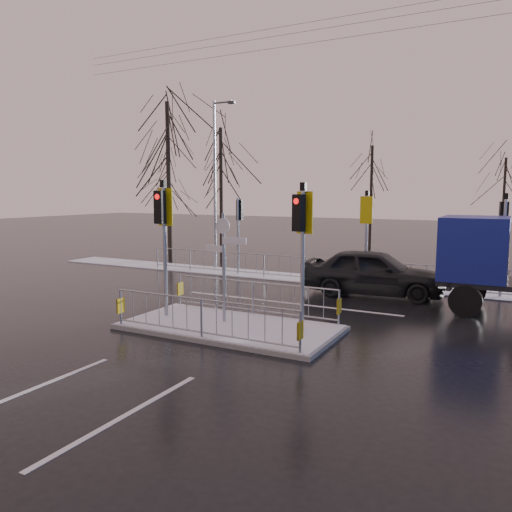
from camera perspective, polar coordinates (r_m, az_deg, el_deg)
The scene contains 13 objects.
ground at distance 14.06m, azimuth -3.03°, elevation -8.38°, with size 120.00×120.00×0.00m, color black.
snow_verge at distance 21.70m, azimuth 8.71°, elevation -2.81°, with size 30.00×2.00×0.04m, color white.
lane_markings at distance 13.78m, azimuth -3.75°, elevation -8.69°, with size 8.00×11.38×0.01m.
traffic_island at distance 13.97m, azimuth -3.06°, elevation -6.82°, with size 6.00×3.04×4.15m.
far_kerb_fixtures at distance 20.98m, azimuth 9.06°, elevation -0.40°, with size 18.00×0.65×3.83m.
car_far_lane at distance 18.88m, azimuth 13.31°, elevation -1.82°, with size 2.06×5.11×1.74m, color black.
flatbed_truck at distance 17.40m, azimuth 26.66°, elevation -0.70°, with size 6.53×2.39×3.03m.
tree_near_a at distance 28.66m, azimuth -10.02°, elevation 11.81°, with size 4.75×4.75×8.97m.
tree_near_b at distance 28.41m, azimuth -4.04°, elevation 10.00°, with size 4.00×4.00×7.55m.
tree_near_c at distance 31.78m, azimuth -10.04°, elevation 8.45°, with size 3.50×3.50×6.61m.
tree_far_a at distance 34.80m, azimuth 13.07°, elevation 8.80°, with size 3.75×3.75×7.08m.
tree_far_b at distance 35.62m, azimuth 26.52°, elevation 7.15°, with size 3.25×3.25×6.14m.
street_lamp_left at distance 25.01m, azimuth -4.60°, elevation 8.86°, with size 1.25×0.18×8.20m.
Camera 1 is at (6.97, -11.61, 3.79)m, focal length 35.00 mm.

